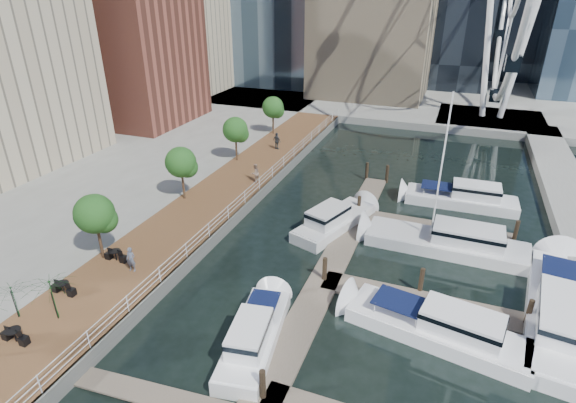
% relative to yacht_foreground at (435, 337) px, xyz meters
% --- Properties ---
extents(ground, '(520.00, 520.00, 0.00)m').
position_rel_yacht_foreground_xyz_m(ground, '(-10.26, -5.22, 0.00)').
color(ground, black).
rests_on(ground, ground).
extents(boardwalk, '(6.00, 60.00, 1.00)m').
position_rel_yacht_foreground_xyz_m(boardwalk, '(-19.26, 9.78, 0.50)').
color(boardwalk, brown).
rests_on(boardwalk, ground).
extents(seawall, '(0.25, 60.00, 1.00)m').
position_rel_yacht_foreground_xyz_m(seawall, '(-16.26, 9.78, 0.50)').
color(seawall, '#595954').
rests_on(seawall, ground).
extents(land_far, '(200.00, 114.00, 1.00)m').
position_rel_yacht_foreground_xyz_m(land_far, '(-10.26, 96.78, 0.50)').
color(land_far, gray).
rests_on(land_far, ground).
extents(pier, '(14.00, 12.00, 1.00)m').
position_rel_yacht_foreground_xyz_m(pier, '(3.74, 46.78, 0.50)').
color(pier, gray).
rests_on(pier, ground).
extents(railing, '(0.10, 60.00, 1.05)m').
position_rel_yacht_foreground_xyz_m(railing, '(-16.36, 9.78, 1.52)').
color(railing, white).
rests_on(railing, boardwalk).
extents(floating_docks, '(16.00, 34.00, 2.60)m').
position_rel_yacht_foreground_xyz_m(floating_docks, '(-2.29, 4.76, 0.49)').
color(floating_docks, '#6D6051').
rests_on(floating_docks, ground).
extents(midrise_condos, '(19.00, 67.00, 28.00)m').
position_rel_yacht_foreground_xyz_m(midrise_condos, '(-43.83, 21.60, 13.42)').
color(midrise_condos, '#BCAD8E').
rests_on(midrise_condos, ground).
extents(street_trees, '(2.60, 42.60, 4.60)m').
position_rel_yacht_foreground_xyz_m(street_trees, '(-21.66, 8.78, 4.29)').
color(street_trees, '#3F2B1C').
rests_on(street_trees, ground).
extents(cafe_tables, '(2.50, 13.70, 0.74)m').
position_rel_yacht_foreground_xyz_m(cafe_tables, '(-20.66, -7.22, 1.37)').
color(cafe_tables, black).
rests_on(cafe_tables, ground).
extents(yacht_foreground, '(11.07, 4.81, 2.15)m').
position_rel_yacht_foreground_xyz_m(yacht_foreground, '(0.00, 0.00, 0.00)').
color(yacht_foreground, white).
rests_on(yacht_foreground, ground).
extents(pedestrian_near, '(0.67, 0.49, 1.68)m').
position_rel_yacht_foreground_xyz_m(pedestrian_near, '(-18.77, -1.82, 1.84)').
color(pedestrian_near, '#535B6E').
rests_on(pedestrian_near, boardwalk).
extents(pedestrian_mid, '(0.96, 1.06, 1.78)m').
position_rel_yacht_foreground_xyz_m(pedestrian_mid, '(-17.39, 14.17, 1.89)').
color(pedestrian_mid, gray).
rests_on(pedestrian_mid, boardwalk).
extents(pedestrian_far, '(1.20, 0.83, 1.89)m').
position_rel_yacht_foreground_xyz_m(pedestrian_far, '(-19.02, 23.52, 1.95)').
color(pedestrian_far, '#2E333A').
rests_on(pedestrian_far, boardwalk).
extents(moored_yachts, '(20.65, 33.72, 11.50)m').
position_rel_yacht_foreground_xyz_m(moored_yachts, '(-0.14, 7.81, 0.00)').
color(moored_yachts, silver).
rests_on(moored_yachts, ground).
extents(cafe_seating, '(5.14, 6.44, 2.68)m').
position_rel_yacht_foreground_xyz_m(cafe_seating, '(-20.74, -8.46, 2.26)').
color(cafe_seating, '#113E12').
rests_on(cafe_seating, ground).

